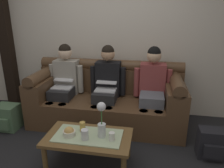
# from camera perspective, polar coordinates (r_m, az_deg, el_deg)

# --- Properties ---
(back_wall_patterned) EXTENTS (6.00, 0.12, 2.90)m
(back_wall_patterned) POSITION_cam_1_polar(r_m,az_deg,el_deg) (3.64, 0.29, 14.92)
(back_wall_patterned) COLOR beige
(back_wall_patterned) RESTS_ON ground_plane
(timber_pillar) EXTENTS (0.20, 0.20, 2.90)m
(timber_pillar) POSITION_cam_1_polar(r_m,az_deg,el_deg) (4.30, -26.74, 13.58)
(timber_pillar) COLOR black
(timber_pillar) RESTS_ON ground_plane
(couch) EXTENTS (2.31, 0.88, 0.96)m
(couch) POSITION_cam_1_polar(r_m,az_deg,el_deg) (3.38, -1.32, -4.29)
(couch) COLOR #513823
(couch) RESTS_ON ground_plane
(person_left) EXTENTS (0.56, 0.67, 1.22)m
(person_left) POSITION_cam_1_polar(r_m,az_deg,el_deg) (3.48, -12.52, 0.97)
(person_left) COLOR #232326
(person_left) RESTS_ON ground_plane
(person_middle) EXTENTS (0.56, 0.67, 1.22)m
(person_middle) POSITION_cam_1_polar(r_m,az_deg,el_deg) (3.28, -1.37, 0.34)
(person_middle) COLOR #232326
(person_middle) RESTS_ON ground_plane
(person_right) EXTENTS (0.56, 0.67, 1.22)m
(person_right) POSITION_cam_1_polar(r_m,az_deg,el_deg) (3.22, 10.69, -0.35)
(person_right) COLOR #595B66
(person_right) RESTS_ON ground_plane
(coffee_table) EXTENTS (0.96, 0.54, 0.39)m
(coffee_table) POSITION_cam_1_polar(r_m,az_deg,el_deg) (2.50, -6.34, -14.49)
(coffee_table) COLOR brown
(coffee_table) RESTS_ON ground_plane
(flower_vase) EXTENTS (0.10, 0.10, 0.41)m
(flower_vase) POSITION_cam_1_polar(r_m,az_deg,el_deg) (2.33, -2.79, -9.67)
(flower_vase) COLOR silver
(flower_vase) RESTS_ON coffee_table
(snack_bowl) EXTENTS (0.14, 0.14, 0.11)m
(snack_bowl) POSITION_cam_1_polar(r_m,az_deg,el_deg) (2.47, -11.35, -12.51)
(snack_bowl) COLOR silver
(snack_bowl) RESTS_ON coffee_table
(cup_near_left) EXTENTS (0.08, 0.08, 0.11)m
(cup_near_left) POSITION_cam_1_polar(r_m,az_deg,el_deg) (2.37, -7.26, -13.21)
(cup_near_left) COLOR silver
(cup_near_left) RESTS_ON coffee_table
(cup_near_right) EXTENTS (0.07, 0.07, 0.11)m
(cup_near_right) POSITION_cam_1_polar(r_m,az_deg,el_deg) (2.53, -7.85, -11.16)
(cup_near_right) COLOR gold
(cup_near_right) RESTS_ON coffee_table
(cup_far_center) EXTENTS (0.06, 0.06, 0.09)m
(cup_far_center) POSITION_cam_1_polar(r_m,az_deg,el_deg) (2.34, -0.06, -13.80)
(cup_far_center) COLOR white
(cup_far_center) RESTS_ON coffee_table
(backpack_left) EXTENTS (0.33, 0.31, 0.38)m
(backpack_left) POSITION_cam_1_polar(r_m,az_deg,el_deg) (3.60, -26.12, -8.01)
(backpack_left) COLOR #4C6B4C
(backpack_left) RESTS_ON ground_plane
(backpack_right) EXTENTS (0.31, 0.25, 0.37)m
(backpack_right) POSITION_cam_1_polar(r_m,az_deg,el_deg) (2.93, 24.94, -14.27)
(backpack_right) COLOR black
(backpack_right) RESTS_ON ground_plane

